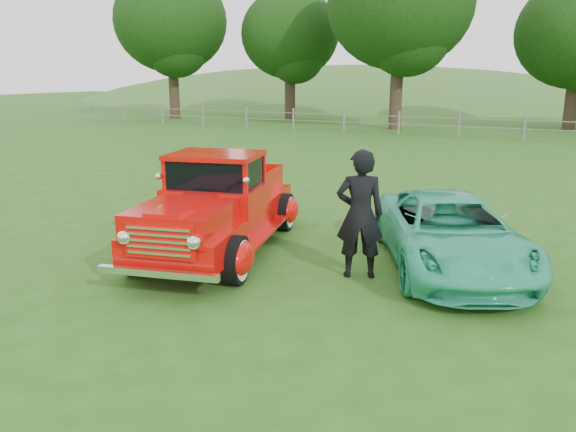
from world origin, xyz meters
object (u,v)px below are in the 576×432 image
at_px(teal_sedan, 450,233).
at_px(man, 360,214).
at_px(tree_far_west, 171,22).
at_px(red_pickup, 218,207).
at_px(tree_mid_west, 290,34).
at_px(tree_near_west, 400,3).

xyz_separation_m(teal_sedan, man, (-1.21, -1.01, 0.41)).
distance_m(tree_far_west, red_pickup, 31.61).
bearing_deg(man, tree_far_west, -72.04).
distance_m(tree_mid_west, teal_sedan, 30.21).
xyz_separation_m(tree_far_west, man, (21.69, -24.82, -5.48)).
height_order(tree_near_west, man, tree_near_west).
xyz_separation_m(tree_mid_west, tree_near_west, (8.00, -3.00, 1.25)).
bearing_deg(man, tree_mid_west, -86.15).
distance_m(teal_sedan, man, 1.63).
distance_m(red_pickup, teal_sedan, 4.00).
bearing_deg(tree_near_west, tree_far_west, 176.42).
bearing_deg(red_pickup, teal_sedan, -0.07).
relative_size(tree_mid_west, man, 4.19).
height_order(tree_mid_west, man, tree_mid_west).
bearing_deg(man, red_pickup, -27.54).
distance_m(tree_far_west, tree_mid_west, 8.30).
height_order(tree_mid_west, tree_near_west, tree_near_west).
relative_size(tree_far_west, tree_near_west, 0.95).
height_order(tree_far_west, red_pickup, tree_far_west).
distance_m(tree_far_west, teal_sedan, 33.56).
xyz_separation_m(tree_mid_west, red_pickup, (11.00, -26.61, -4.75)).
bearing_deg(tree_mid_west, man, -62.95).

